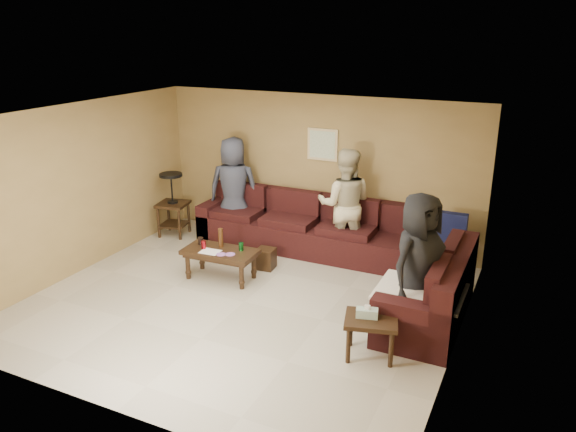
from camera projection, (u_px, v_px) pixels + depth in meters
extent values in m
plane|color=#B0A995|center=(244.00, 302.00, 7.56)|extent=(5.50, 5.50, 0.00)
cube|color=silver|center=(239.00, 120.00, 6.77)|extent=(5.50, 5.00, 0.10)
cube|color=olive|center=(317.00, 171.00, 9.29)|extent=(5.50, 0.10, 2.50)
cube|color=olive|center=(103.00, 295.00, 5.02)|extent=(5.50, 0.10, 2.50)
cube|color=olive|center=(80.00, 189.00, 8.27)|extent=(0.10, 5.00, 2.50)
cube|color=olive|center=(464.00, 249.00, 6.04)|extent=(0.10, 5.00, 2.50)
cube|color=black|center=(305.00, 237.00, 9.24)|extent=(3.70, 0.90, 0.45)
cube|color=black|center=(314.00, 206.00, 9.38)|extent=(3.70, 0.24, 0.45)
cube|color=black|center=(216.00, 217.00, 9.91)|extent=(0.24, 0.90, 0.63)
cube|color=black|center=(426.00, 302.00, 7.07)|extent=(0.90, 2.00, 0.45)
cube|color=black|center=(457.00, 275.00, 6.79)|extent=(0.24, 2.00, 0.45)
cube|color=black|center=(410.00, 328.00, 6.29)|extent=(0.90, 0.24, 0.63)
cube|color=#14173F|center=(451.00, 228.00, 8.14)|extent=(0.45, 0.14, 0.45)
cube|color=white|center=(420.00, 292.00, 6.57)|extent=(1.00, 0.85, 0.04)
cube|color=black|center=(220.00, 252.00, 8.14)|extent=(1.10, 0.59, 0.06)
cube|color=black|center=(220.00, 255.00, 8.16)|extent=(1.02, 0.51, 0.05)
cylinder|color=black|center=(188.00, 266.00, 8.20)|extent=(0.07, 0.07, 0.39)
cylinder|color=black|center=(242.00, 276.00, 7.88)|extent=(0.07, 0.07, 0.39)
cylinder|color=black|center=(202.00, 257.00, 8.54)|extent=(0.07, 0.07, 0.39)
cylinder|color=black|center=(254.00, 266.00, 8.22)|extent=(0.07, 0.07, 0.39)
cylinder|color=maroon|center=(204.00, 245.00, 8.15)|extent=(0.07, 0.07, 0.12)
cylinder|color=#126821|center=(241.00, 247.00, 8.09)|extent=(0.07, 0.07, 0.12)
cylinder|color=#3D220E|center=(221.00, 238.00, 8.20)|extent=(0.07, 0.07, 0.28)
cylinder|color=black|center=(201.00, 241.00, 8.31)|extent=(0.08, 0.08, 0.11)
cube|color=silver|center=(210.00, 252.00, 8.06)|extent=(0.29, 0.23, 0.00)
cylinder|color=#E4507E|center=(221.00, 254.00, 7.96)|extent=(0.14, 0.14, 0.01)
cylinder|color=#E4507E|center=(230.00, 254.00, 7.96)|extent=(0.14, 0.14, 0.01)
cube|color=black|center=(173.00, 204.00, 9.80)|extent=(0.58, 0.58, 0.05)
cube|color=black|center=(174.00, 224.00, 9.92)|extent=(0.51, 0.51, 0.03)
cylinder|color=black|center=(159.00, 222.00, 9.75)|extent=(0.05, 0.05, 0.57)
cylinder|color=black|center=(179.00, 224.00, 9.66)|extent=(0.05, 0.05, 0.57)
cylinder|color=black|center=(169.00, 215.00, 10.11)|extent=(0.05, 0.05, 0.57)
cylinder|color=black|center=(189.00, 217.00, 10.02)|extent=(0.05, 0.05, 0.57)
cylinder|color=black|center=(173.00, 202.00, 9.78)|extent=(0.18, 0.18, 0.03)
cylinder|color=black|center=(172.00, 188.00, 9.70)|extent=(0.03, 0.03, 0.47)
cylinder|color=black|center=(171.00, 175.00, 9.63)|extent=(0.39, 0.39, 0.05)
cube|color=black|center=(371.00, 320.00, 6.19)|extent=(0.68, 0.61, 0.05)
cylinder|color=black|center=(348.00, 344.00, 6.14)|extent=(0.05, 0.05, 0.45)
cylinder|color=black|center=(391.00, 349.00, 6.06)|extent=(0.05, 0.05, 0.45)
cylinder|color=black|center=(351.00, 328.00, 6.47)|extent=(0.05, 0.05, 0.45)
cylinder|color=black|center=(391.00, 332.00, 6.39)|extent=(0.05, 0.05, 0.45)
cube|color=silver|center=(367.00, 313.00, 6.19)|extent=(0.26, 0.18, 0.10)
cube|color=silver|center=(367.00, 307.00, 6.17)|extent=(0.06, 0.04, 0.05)
cube|color=black|center=(266.00, 259.00, 8.56)|extent=(0.28, 0.28, 0.32)
cube|color=#D1B882|center=(323.00, 145.00, 9.09)|extent=(0.52, 0.03, 0.52)
cube|color=silver|center=(322.00, 145.00, 9.08)|extent=(0.44, 0.01, 0.44)
imported|color=#333747|center=(234.00, 188.00, 9.60)|extent=(1.01, 0.82, 1.77)
imported|color=beige|center=(345.00, 205.00, 8.72)|extent=(1.02, 0.89, 1.78)
imported|color=black|center=(418.00, 264.00, 6.62)|extent=(0.85, 1.00, 1.74)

